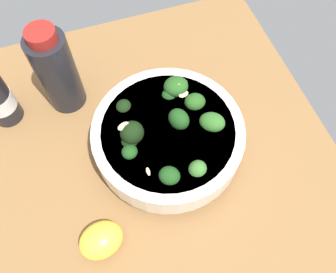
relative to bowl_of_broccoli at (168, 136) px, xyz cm
name	(u,v)px	position (x,y,z in cm)	size (l,w,h in cm)	color
ground_plane	(152,147)	(2.02, 2.20, -6.33)	(57.04, 57.04, 4.46)	brown
bowl_of_broccoli	(168,136)	(0.00, 0.00, 0.00)	(22.96, 22.96, 9.22)	silver
lemon_wedge	(101,240)	(-11.52, 13.64, -2.02)	(6.23, 5.06, 4.17)	yellow
bottle_tall	(57,71)	(14.71, 13.58, 3.58)	(6.24, 6.24, 16.23)	black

